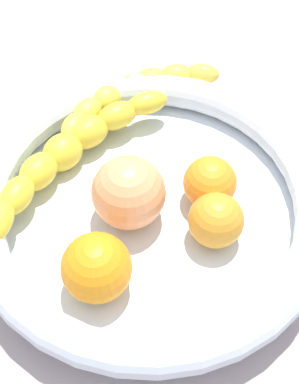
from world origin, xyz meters
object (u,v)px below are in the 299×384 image
object	(u,v)px
banana_draped_left	(132,93)
orange_mid_right	(97,268)
peach_blush	(128,191)
banana_draped_right	(68,153)
fruit_bowl	(150,206)
orange_front	(209,181)
orange_mid_left	(216,220)

from	to	relation	value
banana_draped_left	orange_mid_right	size ratio (longest dim) A/B	3.18
orange_mid_right	peach_blush	size ratio (longest dim) A/B	0.88
banana_draped_left	banana_draped_right	distance (cm)	11.10
fruit_bowl	peach_blush	world-z (taller)	peach_blush
banana_draped_right	orange_front	xyz separation A→B (cm)	(-7.08, -12.76, 0.26)
fruit_bowl	banana_draped_left	distance (cm)	14.80
fruit_bowl	orange_mid_left	distance (cm)	7.05
banana_draped_right	orange_mid_right	world-z (taller)	orange_mid_right
fruit_bowl	banana_draped_right	bearing A→B (deg)	42.84
banana_draped_left	peach_blush	bearing A→B (deg)	166.16
fruit_bowl	orange_mid_right	bearing A→B (deg)	137.51
orange_mid_left	fruit_bowl	bearing A→B (deg)	50.25
orange_mid_left	peach_blush	world-z (taller)	peach_blush
orange_mid_left	orange_mid_right	bearing A→B (deg)	102.58
orange_front	orange_mid_left	size ratio (longest dim) A/B	1.00
fruit_bowl	banana_draped_left	world-z (taller)	banana_draped_left
orange_front	banana_draped_left	bearing A→B (deg)	17.16
fruit_bowl	orange_mid_left	world-z (taller)	orange_mid_left
fruit_bowl	orange_mid_left	bearing A→B (deg)	-129.75
banana_draped_right	peach_blush	bearing A→B (deg)	-146.25
fruit_bowl	orange_mid_right	world-z (taller)	orange_mid_right
banana_draped_left	orange_mid_right	distance (cm)	23.00
banana_draped_right	orange_mid_left	bearing A→B (deg)	-134.15
orange_mid_left	peach_blush	size ratio (longest dim) A/B	0.74
banana_draped_left	peach_blush	distance (cm)	14.95
banana_draped_right	orange_front	world-z (taller)	orange_front
fruit_bowl	peach_blush	bearing A→B (deg)	84.86
fruit_bowl	banana_draped_left	size ratio (longest dim) A/B	1.76
fruit_bowl	orange_front	distance (cm)	6.30
fruit_bowl	banana_draped_right	size ratio (longest dim) A/B	1.63
banana_draped_left	orange_mid_left	distance (cm)	19.35
orange_front	orange_mid_left	xyz separation A→B (cm)	(-4.55, 0.78, -0.01)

